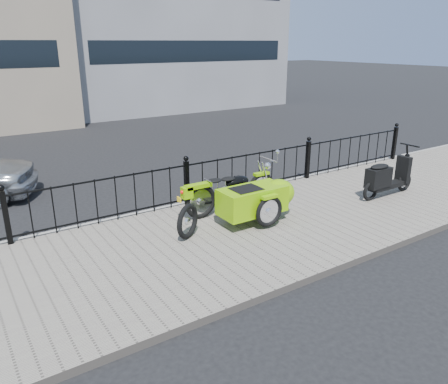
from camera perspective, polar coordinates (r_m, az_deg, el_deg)
ground at (r=8.45m, az=-0.51°, el=-4.97°), size 120.00×120.00×0.00m
sidewalk at (r=8.05m, az=1.44°, el=-5.79°), size 30.00×3.80×0.12m
curb at (r=9.58m, az=-5.21°, el=-1.70°), size 30.00×0.10×0.12m
iron_fence at (r=9.29m, az=-4.89°, el=1.09°), size 14.11×0.11×1.08m
motorcycle_sidecar at (r=8.51m, az=4.10°, el=-0.53°), size 2.28×1.48×0.98m
scooter at (r=10.40m, az=20.38°, el=1.72°), size 1.65×0.48×1.12m
spare_tire at (r=7.74m, az=-4.78°, el=-3.84°), size 0.60×0.40×0.64m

